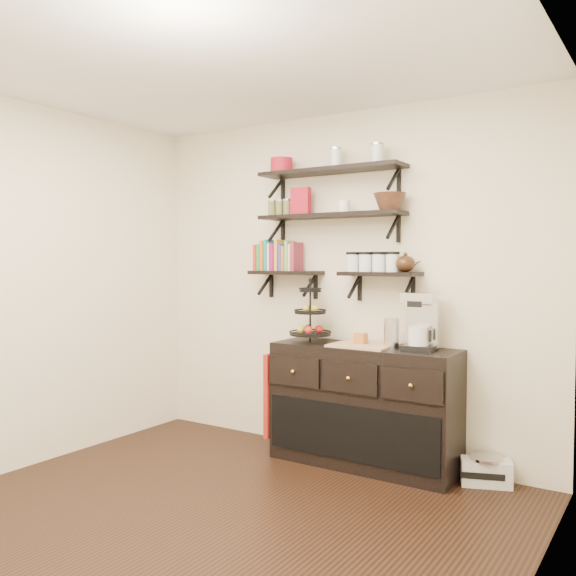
{
  "coord_description": "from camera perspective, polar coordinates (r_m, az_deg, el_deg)",
  "views": [
    {
      "loc": [
        2.32,
        -2.57,
        1.54
      ],
      "look_at": [
        -0.09,
        1.15,
        1.33
      ],
      "focal_mm": 38.0,
      "sensor_mm": 36.0,
      "label": 1
    }
  ],
  "objects": [
    {
      "name": "left_wall",
      "position": [
        4.81,
        -24.79,
        0.15
      ],
      "size": [
        0.02,
        3.5,
        2.7
      ],
      "primitive_type": "cube",
      "color": "#ECE5C8",
      "rests_on": "ground"
    },
    {
      "name": "fruit_stand",
      "position": [
        4.78,
        2.14,
        -3.08
      ],
      "size": [
        0.32,
        0.32,
        0.47
      ],
      "rotation": [
        0.0,
        0.0,
        0.22
      ],
      "color": "black",
      "rests_on": "sideboard"
    },
    {
      "name": "sideboard",
      "position": [
        4.66,
        7.11,
        -10.86
      ],
      "size": [
        1.4,
        0.5,
        0.92
      ],
      "color": "black",
      "rests_on": "floor"
    },
    {
      "name": "radio",
      "position": [
        4.54,
        18.05,
        -15.98
      ],
      "size": [
        0.37,
        0.29,
        0.2
      ],
      "rotation": [
        0.0,
        0.0,
        0.36
      ],
      "color": "silver",
      "rests_on": "floor"
    },
    {
      "name": "right_wall",
      "position": [
        2.63,
        20.43,
        -1.63
      ],
      "size": [
        0.02,
        3.5,
        2.7
      ],
      "primitive_type": "cube",
      "color": "#ECE5C8",
      "rests_on": "ground"
    },
    {
      "name": "ceiling",
      "position": [
        3.65,
        -9.3,
        21.17
      ],
      "size": [
        3.5,
        3.5,
        0.02
      ],
      "primitive_type": "cube",
      "color": "white",
      "rests_on": "back_wall"
    },
    {
      "name": "shelf_low_left",
      "position": [
        5.01,
        -0.17,
        1.37
      ],
      "size": [
        0.6,
        0.25,
        0.23
      ],
      "color": "black",
      "rests_on": "back_wall"
    },
    {
      "name": "red_pot",
      "position": [
        5.08,
        -0.61,
        11.38
      ],
      "size": [
        0.18,
        0.18,
        0.12
      ],
      "primitive_type": "cylinder",
      "color": "maroon",
      "rests_on": "shelf_top"
    },
    {
      "name": "glass_canisters",
      "position": [
        4.63,
        7.88,
        2.32
      ],
      "size": [
        0.43,
        0.1,
        0.13
      ],
      "color": "silver",
      "rests_on": "shelf_low_right"
    },
    {
      "name": "teapot",
      "position": [
        4.53,
        10.93,
        2.38
      ],
      "size": [
        0.21,
        0.17,
        0.14
      ],
      "primitive_type": null,
      "rotation": [
        0.0,
        0.0,
        -0.16
      ],
      "color": "#341E0F",
      "rests_on": "shelf_low_right"
    },
    {
      "name": "back_wall",
      "position": [
        4.9,
        4.71,
        0.42
      ],
      "size": [
        3.5,
        0.02,
        2.7
      ],
      "primitive_type": "cube",
      "color": "#ECE5C8",
      "rests_on": "ground"
    },
    {
      "name": "walnut_bowl",
      "position": [
        4.58,
        9.5,
        7.94
      ],
      "size": [
        0.24,
        0.24,
        0.13
      ],
      "primitive_type": null,
      "color": "black",
      "rests_on": "shelf_mid"
    },
    {
      "name": "recipe_box",
      "position": [
        4.94,
        1.2,
        8.11
      ],
      "size": [
        0.16,
        0.07,
        0.22
      ],
      "primitive_type": "cube",
      "rotation": [
        0.0,
        0.0,
        0.06
      ],
      "color": "maroon",
      "rests_on": "shelf_mid"
    },
    {
      "name": "shelf_mid",
      "position": [
        4.8,
        3.98,
        6.73
      ],
      "size": [
        1.2,
        0.27,
        0.23
      ],
      "color": "black",
      "rests_on": "back_wall"
    },
    {
      "name": "coffee_maker",
      "position": [
        4.41,
        12.33,
        -3.19
      ],
      "size": [
        0.24,
        0.23,
        0.41
      ],
      "rotation": [
        0.0,
        0.0,
        0.09
      ],
      "color": "black",
      "rests_on": "sideboard"
    },
    {
      "name": "shelf_top",
      "position": [
        4.83,
        3.99,
        10.87
      ],
      "size": [
        1.2,
        0.27,
        0.23
      ],
      "color": "black",
      "rests_on": "back_wall"
    },
    {
      "name": "cookbooks",
      "position": [
        5.04,
        -0.68,
        2.94
      ],
      "size": [
        0.43,
        0.15,
        0.26
      ],
      "color": "red",
      "rests_on": "shelf_low_left"
    },
    {
      "name": "thermal_carafe",
      "position": [
        4.45,
        9.66,
        -4.22
      ],
      "size": [
        0.11,
        0.11,
        0.22
      ],
      "primitive_type": "cylinder",
      "color": "silver",
      "rests_on": "sideboard"
    },
    {
      "name": "shelf_low_right",
      "position": [
        4.61,
        8.62,
        1.23
      ],
      "size": [
        0.6,
        0.25,
        0.23
      ],
      "color": "black",
      "rests_on": "back_wall"
    },
    {
      "name": "candle",
      "position": [
        4.58,
        6.84,
        -4.69
      ],
      "size": [
        0.08,
        0.08,
        0.08
      ],
      "primitive_type": "cube",
      "color": "#A55D26",
      "rests_on": "sideboard"
    },
    {
      "name": "floor",
      "position": [
        3.78,
        -8.97,
        -21.39
      ],
      "size": [
        3.5,
        3.5,
        0.0
      ],
      "primitive_type": "plane",
      "color": "black",
      "rests_on": "ground"
    },
    {
      "name": "ramekins",
      "position": [
        4.74,
        5.27,
        7.58
      ],
      "size": [
        0.09,
        0.09,
        0.1
      ],
      "primitive_type": "cylinder",
      "color": "white",
      "rests_on": "shelf_mid"
    },
    {
      "name": "apron",
      "position": [
        4.93,
        -1.19,
        -9.87
      ],
      "size": [
        0.04,
        0.28,
        0.66
      ],
      "primitive_type": "cube",
      "color": "maroon",
      "rests_on": "sideboard"
    }
  ]
}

